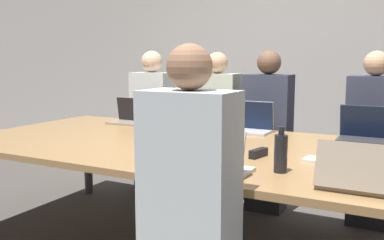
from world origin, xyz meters
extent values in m
cube|color=#BCB7B2|center=(0.00, 2.35, 1.40)|extent=(12.00, 0.06, 2.80)
cube|color=#9E7547|center=(0.00, 0.00, 0.74)|extent=(3.58, 1.62, 0.04)
cylinder|color=#4C4C51|center=(-1.61, 0.63, 0.36)|extent=(0.08, 0.08, 0.72)
cube|color=#B7B7BC|center=(0.10, 0.59, 0.77)|extent=(0.31, 0.22, 0.02)
cube|color=#B7B7BC|center=(0.10, 0.70, 0.89)|extent=(0.32, 0.04, 0.23)
cube|color=#0F1933|center=(0.10, 0.69, 0.89)|extent=(0.31, 0.04, 0.22)
cube|color=#2D2D38|center=(0.11, 1.01, 0.23)|extent=(0.32, 0.24, 0.45)
cube|color=#33384C|center=(0.11, 1.01, 0.83)|extent=(0.40, 0.24, 0.76)
sphere|color=brown|center=(0.11, 1.01, 1.31)|extent=(0.21, 0.21, 0.21)
cylinder|color=brown|center=(-0.14, 0.60, 0.80)|extent=(0.07, 0.07, 0.09)
cube|color=gray|center=(1.03, -0.57, 0.77)|extent=(0.33, 0.21, 0.02)
cube|color=gray|center=(1.03, -0.65, 0.88)|extent=(0.34, 0.09, 0.20)
cube|color=black|center=(1.03, -0.64, 0.87)|extent=(0.33, 0.08, 0.19)
cube|color=gray|center=(-1.04, 0.53, 0.77)|extent=(0.35, 0.21, 0.02)
cube|color=gray|center=(-1.04, 0.63, 0.88)|extent=(0.35, 0.04, 0.21)
cube|color=black|center=(-1.04, 0.62, 0.88)|extent=(0.35, 0.04, 0.21)
cube|color=#2D2D38|center=(-1.10, 1.03, 0.23)|extent=(0.32, 0.24, 0.45)
cube|color=silver|center=(-1.10, 1.03, 0.83)|extent=(0.40, 0.24, 0.76)
sphere|color=beige|center=(-1.10, 1.03, 1.31)|extent=(0.21, 0.21, 0.21)
cube|color=silver|center=(0.36, -0.59, 0.77)|extent=(0.34, 0.21, 0.02)
cube|color=silver|center=(0.36, -0.68, 0.88)|extent=(0.35, 0.07, 0.21)
cube|color=#0F1933|center=(0.36, -0.67, 0.88)|extent=(0.34, 0.06, 0.21)
cube|color=silver|center=(0.41, -1.00, 0.83)|extent=(0.40, 0.24, 0.76)
sphere|color=#9E7051|center=(0.41, -1.00, 1.30)|extent=(0.19, 0.19, 0.19)
cylinder|color=black|center=(0.65, -0.46, 0.85)|extent=(0.07, 0.07, 0.20)
cylinder|color=black|center=(0.65, -0.46, 0.97)|extent=(0.03, 0.03, 0.04)
cube|color=#333338|center=(0.93, 0.61, 0.77)|extent=(0.33, 0.23, 0.02)
cube|color=#333338|center=(0.93, 0.72, 0.89)|extent=(0.34, 0.05, 0.23)
cube|color=#0F1933|center=(0.93, 0.71, 0.89)|extent=(0.33, 0.05, 0.23)
cube|color=#2D2D38|center=(0.96, 1.05, 0.23)|extent=(0.32, 0.24, 0.45)
cube|color=#33384C|center=(0.96, 1.05, 0.83)|extent=(0.40, 0.24, 0.76)
sphere|color=tan|center=(0.96, 1.05, 1.30)|extent=(0.20, 0.20, 0.20)
cube|color=silver|center=(-0.49, 0.61, 0.77)|extent=(0.34, 0.25, 0.02)
cube|color=silver|center=(-0.49, 0.70, 0.90)|extent=(0.34, 0.10, 0.24)
cube|color=silver|center=(-0.49, 0.69, 0.89)|extent=(0.34, 0.10, 0.24)
cube|color=#2D2D38|center=(-0.38, 1.03, 0.23)|extent=(0.32, 0.24, 0.45)
cube|color=beige|center=(-0.38, 1.03, 0.83)|extent=(0.40, 0.24, 0.76)
sphere|color=tan|center=(-0.38, 1.03, 1.30)|extent=(0.20, 0.20, 0.20)
cylinder|color=white|center=(-0.23, 0.65, 0.81)|extent=(0.07, 0.07, 0.10)
cube|color=black|center=(0.44, -0.18, 0.78)|extent=(0.08, 0.16, 0.05)
cube|color=silver|center=(0.78, -0.14, 0.77)|extent=(0.18, 0.15, 0.02)
camera|label=1|loc=(1.24, -2.57, 1.33)|focal=40.00mm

